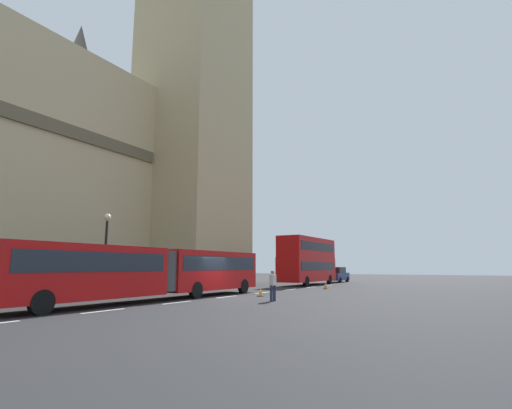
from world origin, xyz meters
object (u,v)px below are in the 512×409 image
at_px(traffic_cone_west, 261,292).
at_px(pedestrian_near_cones, 273,284).
at_px(sedan_lead, 337,275).
at_px(double_decker_bus, 308,259).
at_px(traffic_cone_middle, 325,286).
at_px(articulated_bus, 157,269).
at_px(street_lamp, 106,248).

distance_m(traffic_cone_west, pedestrian_near_cones, 3.71).
distance_m(sedan_lead, traffic_cone_west, 25.08).
relative_size(double_decker_bus, traffic_cone_middle, 17.44).
relative_size(articulated_bus, sedan_lead, 4.09).
bearing_deg(double_decker_bus, street_lamp, 168.46).
bearing_deg(traffic_cone_west, articulated_bus, 148.11).
bearing_deg(sedan_lead, articulated_bus, 179.63).
relative_size(sedan_lead, pedestrian_near_cones, 2.60).
xyz_separation_m(traffic_cone_middle, pedestrian_near_cones, (-12.75, -1.71, 0.63)).
relative_size(traffic_cone_west, street_lamp, 0.11).
bearing_deg(pedestrian_near_cones, traffic_cone_west, 40.71).
bearing_deg(sedan_lead, traffic_cone_middle, -164.78).
xyz_separation_m(double_decker_bus, sedan_lead, (8.58, -0.20, -1.80)).
bearing_deg(articulated_bus, double_decker_bus, 0.01).
xyz_separation_m(articulated_bus, traffic_cone_west, (5.72, -3.56, -1.46)).
relative_size(sedan_lead, street_lamp, 0.83).
relative_size(articulated_bus, traffic_cone_middle, 31.04).
bearing_deg(double_decker_bus, sedan_lead, -1.32).
xyz_separation_m(sedan_lead, traffic_cone_west, (-24.85, -3.37, -0.63)).
xyz_separation_m(sedan_lead, traffic_cone_middle, (-14.87, -4.04, -0.63)).
relative_size(articulated_bus, street_lamp, 3.42).
bearing_deg(pedestrian_near_cones, double_decker_bus, 17.35).
bearing_deg(double_decker_bus, articulated_bus, -179.99).
relative_size(double_decker_bus, pedestrian_near_cones, 5.99).
xyz_separation_m(double_decker_bus, street_lamp, (-22.06, 4.50, 0.35)).
bearing_deg(traffic_cone_middle, pedestrian_near_cones, -172.38).
bearing_deg(street_lamp, traffic_cone_middle, -29.02).
height_order(articulated_bus, sedan_lead, articulated_bus).
distance_m(articulated_bus, double_decker_bus, 22.02).
bearing_deg(pedestrian_near_cones, sedan_lead, 11.76).
distance_m(double_decker_bus, street_lamp, 22.51).
relative_size(articulated_bus, traffic_cone_west, 31.04).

